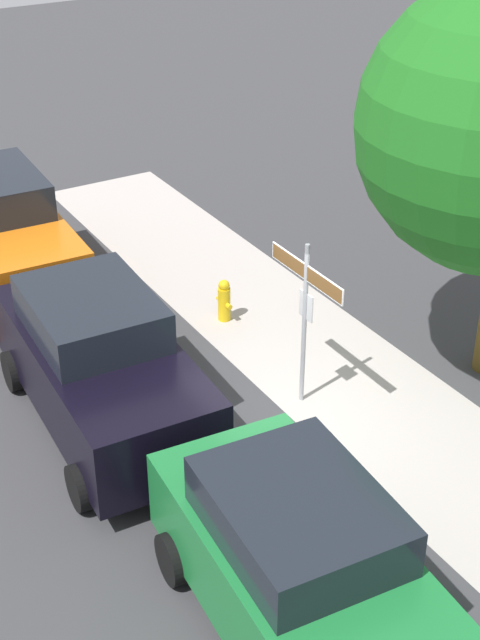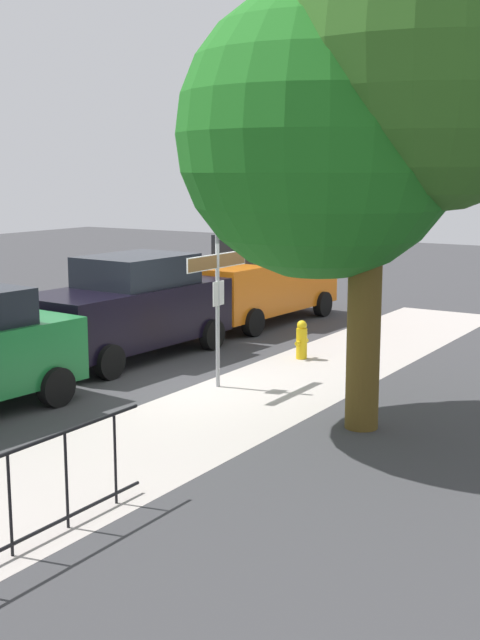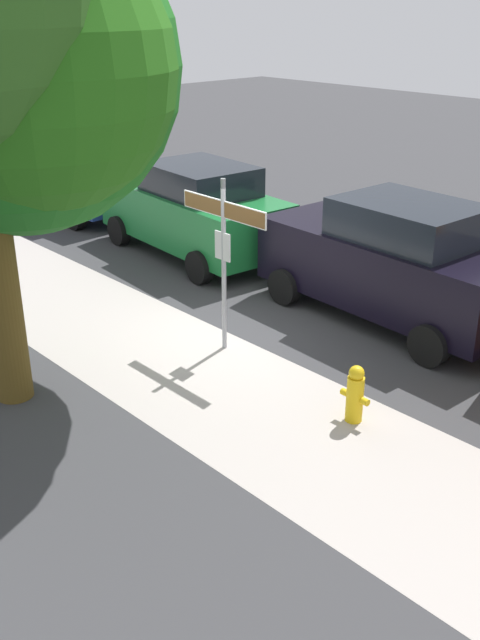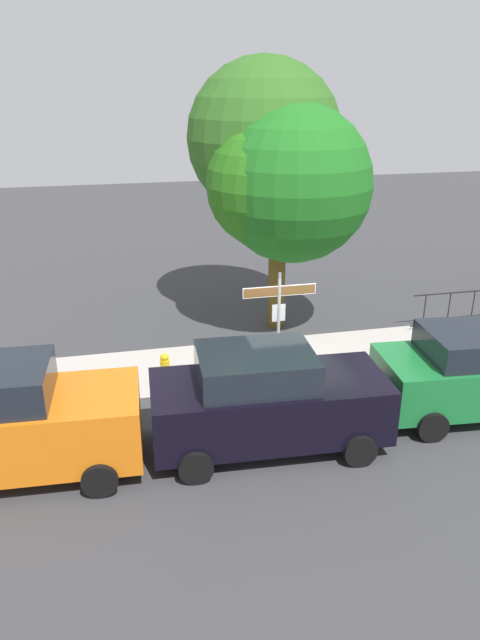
{
  "view_description": "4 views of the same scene",
  "coord_description": "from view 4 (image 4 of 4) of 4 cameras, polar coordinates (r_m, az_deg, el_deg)",
  "views": [
    {
      "loc": [
        9.11,
        -6.29,
        8.17
      ],
      "look_at": [
        -1.35,
        -0.02,
        0.97
      ],
      "focal_mm": 51.26,
      "sensor_mm": 36.0,
      "label": 1
    },
    {
      "loc": [
        11.44,
        8.25,
        3.72
      ],
      "look_at": [
        -0.9,
        0.43,
        1.08
      ],
      "focal_mm": 46.71,
      "sensor_mm": 36.0,
      "label": 2
    },
    {
      "loc": [
        -7.78,
        7.08,
        4.94
      ],
      "look_at": [
        -1.44,
        1.2,
        1.1
      ],
      "focal_mm": 40.71,
      "sensor_mm": 36.0,
      "label": 3
    },
    {
      "loc": [
        -3.92,
        -12.08,
        6.77
      ],
      "look_at": [
        -1.22,
        0.1,
        1.68
      ],
      "focal_mm": 33.48,
      "sensor_mm": 36.0,
      "label": 4
    }
  ],
  "objects": [
    {
      "name": "car_black",
      "position": [
        11.57,
        2.58,
        -7.64
      ],
      "size": [
        4.6,
        2.25,
        2.04
      ],
      "rotation": [
        0.0,
        0.0,
        -0.05
      ],
      "color": "black",
      "rests_on": "ground_plane"
    },
    {
      "name": "sidewalk_strip",
      "position": [
        16.12,
        10.34,
        -3.01
      ],
      "size": [
        24.0,
        2.6,
        0.0
      ],
      "primitive_type": "cube",
      "color": "#AEA59E",
      "rests_on": "ground_plane"
    },
    {
      "name": "ground_plane",
      "position": [
        14.39,
        4.88,
        -5.95
      ],
      "size": [
        60.0,
        60.0,
        0.0
      ],
      "primitive_type": "plane",
      "color": "#38383A"
    },
    {
      "name": "car_orange",
      "position": [
        11.55,
        -21.62,
        -9.09
      ],
      "size": [
        4.77,
        2.25,
        2.17
      ],
      "rotation": [
        0.0,
        0.0,
        -0.05
      ],
      "color": "orange",
      "rests_on": "ground_plane"
    },
    {
      "name": "fire_hydrant",
      "position": [
        14.23,
        -7.17,
        -4.65
      ],
      "size": [
        0.42,
        0.22,
        0.78
      ],
      "color": "yellow",
      "rests_on": "ground_plane"
    },
    {
      "name": "street_sign",
      "position": [
        13.93,
        3.75,
        1.3
      ],
      "size": [
        1.75,
        0.07,
        2.63
      ],
      "color": "#9EA0A5",
      "rests_on": "ground_plane"
    },
    {
      "name": "shade_tree",
      "position": [
        16.29,
        3.51,
        14.49
      ],
      "size": [
        4.6,
        5.55,
        7.36
      ],
      "color": "brown",
      "rests_on": "ground_plane"
    }
  ]
}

